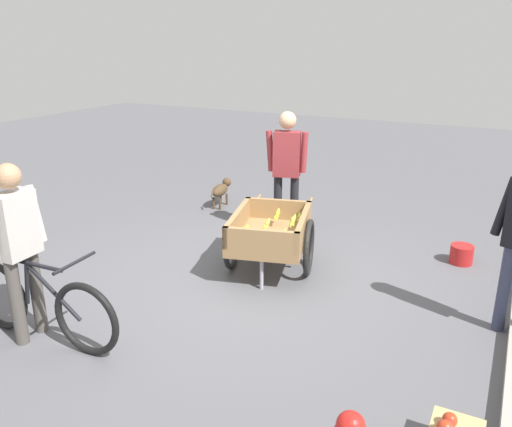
# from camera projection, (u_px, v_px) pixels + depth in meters

# --- Properties ---
(ground_plane) EXTENTS (24.00, 24.00, 0.00)m
(ground_plane) POSITION_uv_depth(u_px,v_px,m) (246.00, 282.00, 5.65)
(ground_plane) COLOR #56565B
(fruit_cart) EXTENTS (1.79, 1.17, 0.73)m
(fruit_cart) POSITION_uv_depth(u_px,v_px,m) (270.00, 235.00, 5.80)
(fruit_cart) COLOR #937047
(fruit_cart) RESTS_ON ground
(vendor_person) EXTENTS (0.28, 0.54, 1.65)m
(vendor_person) POSITION_uv_depth(u_px,v_px,m) (287.00, 163.00, 6.68)
(vendor_person) COLOR black
(vendor_person) RESTS_ON ground
(bicycle) EXTENTS (0.46, 1.66, 0.85)m
(bicycle) POSITION_uv_depth(u_px,v_px,m) (41.00, 305.00, 4.46)
(bicycle) COLOR black
(bicycle) RESTS_ON ground
(cyclist_person) EXTENTS (0.52, 0.22, 1.58)m
(cyclist_person) POSITION_uv_depth(u_px,v_px,m) (18.00, 238.00, 4.33)
(cyclist_person) COLOR #4C4742
(cyclist_person) RESTS_ON ground
(dog) EXTENTS (0.67, 0.23, 0.40)m
(dog) POSITION_uv_depth(u_px,v_px,m) (221.00, 190.00, 8.09)
(dog) COLOR #4C3823
(dog) RESTS_ON ground
(plastic_bucket) EXTENTS (0.27, 0.27, 0.22)m
(plastic_bucket) POSITION_uv_depth(u_px,v_px,m) (461.00, 254.00, 6.09)
(plastic_bucket) COLOR #B21E1E
(plastic_bucket) RESTS_ON ground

